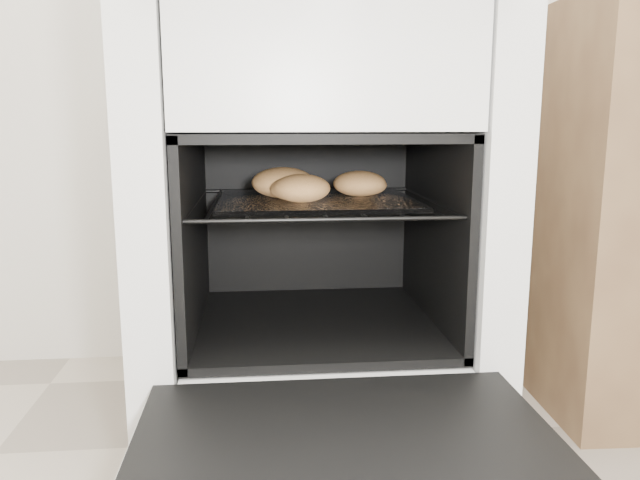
% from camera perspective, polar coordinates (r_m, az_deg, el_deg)
% --- Properties ---
extents(stove, '(0.67, 0.74, 1.02)m').
position_cam_1_polar(stove, '(1.32, -0.68, 3.69)').
color(stove, silver).
rests_on(stove, ground).
extents(oven_door, '(0.60, 0.47, 0.04)m').
position_cam_1_polar(oven_door, '(0.87, 2.68, -19.62)').
color(oven_door, black).
rests_on(oven_door, stove).
extents(oven_rack, '(0.48, 0.47, 0.01)m').
position_cam_1_polar(oven_rack, '(1.25, -0.39, 3.47)').
color(oven_rack, black).
rests_on(oven_rack, stove).
extents(foil_sheet, '(0.38, 0.33, 0.01)m').
position_cam_1_polar(foil_sheet, '(1.22, -0.30, 3.64)').
color(foil_sheet, white).
rests_on(foil_sheet, oven_rack).
extents(baked_rolls, '(0.31, 0.22, 0.06)m').
position_cam_1_polar(baked_rolls, '(1.21, -0.41, 5.03)').
color(baked_rolls, '#BB834A').
rests_on(baked_rolls, foil_sheet).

